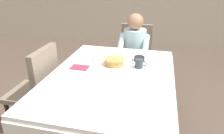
{
  "coord_description": "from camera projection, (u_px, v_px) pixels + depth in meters",
  "views": [
    {
      "loc": [
        0.39,
        -1.64,
        1.57
      ],
      "look_at": [
        -0.01,
        0.06,
        0.79
      ],
      "focal_mm": 33.31,
      "sensor_mm": 36.0,
      "label": 1
    }
  ],
  "objects": [
    {
      "name": "dining_table_main",
      "position": [
        111.0,
        83.0,
        1.92
      ],
      "size": [
        1.12,
        1.52,
        0.74
      ],
      "color": "white",
      "rests_on": "ground"
    },
    {
      "name": "chair_diner",
      "position": [
        135.0,
        53.0,
        2.99
      ],
      "size": [
        0.44,
        0.45,
        0.93
      ],
      "rotation": [
        0.0,
        0.0,
        3.14
      ],
      "color": "#7A6B5B",
      "rests_on": "ground"
    },
    {
      "name": "diner_person",
      "position": [
        134.0,
        48.0,
        2.8
      ],
      "size": [
        0.4,
        0.43,
        1.12
      ],
      "rotation": [
        0.0,
        0.0,
        3.14
      ],
      "color": "silver",
      "rests_on": "ground"
    },
    {
      "name": "chair_left_side",
      "position": [
        38.0,
        85.0,
        2.13
      ],
      "size": [
        0.45,
        0.44,
        0.93
      ],
      "rotation": [
        0.0,
        0.0,
        1.57
      ],
      "color": "#7A6B5B",
      "rests_on": "ground"
    },
    {
      "name": "plate_breakfast",
      "position": [
        114.0,
        66.0,
        2.05
      ],
      "size": [
        0.28,
        0.28,
        0.02
      ],
      "primitive_type": "cylinder",
      "color": "white",
      "rests_on": "dining_table_main"
    },
    {
      "name": "breakfast_stack",
      "position": [
        114.0,
        62.0,
        2.03
      ],
      "size": [
        0.19,
        0.19,
        0.08
      ],
      "color": "tan",
      "rests_on": "plate_breakfast"
    },
    {
      "name": "cup_coffee",
      "position": [
        139.0,
        64.0,
        2.0
      ],
      "size": [
        0.11,
        0.08,
        0.08
      ],
      "color": "#333D4C",
      "rests_on": "dining_table_main"
    },
    {
      "name": "bowl_butter",
      "position": [
        139.0,
        59.0,
        2.18
      ],
      "size": [
        0.11,
        0.11,
        0.04
      ],
      "primitive_type": "cylinder",
      "color": "black",
      "rests_on": "dining_table_main"
    },
    {
      "name": "syrup_pitcher",
      "position": [
        95.0,
        57.0,
        2.17
      ],
      "size": [
        0.08,
        0.08,
        0.07
      ],
      "color": "silver",
      "rests_on": "dining_table_main"
    },
    {
      "name": "fork_left_of_plate",
      "position": [
        95.0,
        65.0,
        2.07
      ],
      "size": [
        0.03,
        0.18,
        0.0
      ],
      "primitive_type": "cube",
      "rotation": [
        0.0,
        0.0,
        1.5
      ],
      "color": "silver",
      "rests_on": "dining_table_main"
    },
    {
      "name": "knife_right_of_plate",
      "position": [
        133.0,
        69.0,
        1.99
      ],
      "size": [
        0.02,
        0.2,
        0.0
      ],
      "primitive_type": "cube",
      "rotation": [
        0.0,
        0.0,
        1.53
      ],
      "color": "silver",
      "rests_on": "dining_table_main"
    },
    {
      "name": "spoon_near_edge",
      "position": [
        108.0,
        82.0,
        1.75
      ],
      "size": [
        0.15,
        0.05,
        0.0
      ],
      "primitive_type": "cube",
      "rotation": [
        0.0,
        0.0,
        -0.27
      ],
      "color": "silver",
      "rests_on": "dining_table_main"
    },
    {
      "name": "napkin_folded",
      "position": [
        80.0,
        67.0,
        2.02
      ],
      "size": [
        0.17,
        0.12,
        0.01
      ],
      "primitive_type": "cube",
      "rotation": [
        0.0,
        0.0,
        -0.02
      ],
      "color": "#8C2D4C",
      "rests_on": "dining_table_main"
    }
  ]
}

